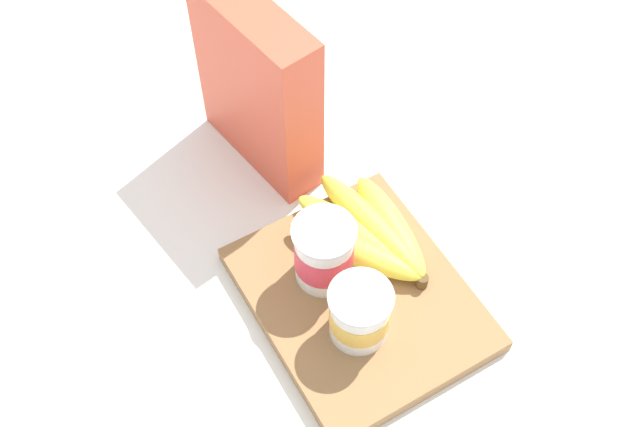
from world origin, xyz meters
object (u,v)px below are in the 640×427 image
(cutting_board, at_px, (360,298))
(yogurt_cup_front, at_px, (360,314))
(yogurt_cup_back, at_px, (324,253))
(cereal_box, at_px, (258,88))
(banana_bunch, at_px, (369,234))

(cutting_board, distance_m, yogurt_cup_front, 0.07)
(cutting_board, height_order, yogurt_cup_back, yogurt_cup_back)
(cereal_box, bearing_deg, yogurt_cup_back, 162.17)
(cereal_box, bearing_deg, cutting_board, 168.45)
(banana_bunch, bearing_deg, yogurt_cup_back, 98.88)
(cereal_box, bearing_deg, yogurt_cup_front, 163.86)
(cereal_box, height_order, yogurt_cup_front, cereal_box)
(cutting_board, distance_m, yogurt_cup_back, 0.08)
(yogurt_cup_back, height_order, banana_bunch, yogurt_cup_back)
(cereal_box, xyz_separation_m, yogurt_cup_back, (-0.22, 0.03, -0.05))
(yogurt_cup_back, xyz_separation_m, banana_bunch, (0.01, -0.07, -0.03))
(yogurt_cup_front, height_order, banana_bunch, yogurt_cup_front)
(yogurt_cup_front, height_order, yogurt_cup_back, yogurt_cup_back)
(cutting_board, relative_size, banana_bunch, 1.41)
(yogurt_cup_front, xyz_separation_m, banana_bunch, (0.10, -0.07, -0.02))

